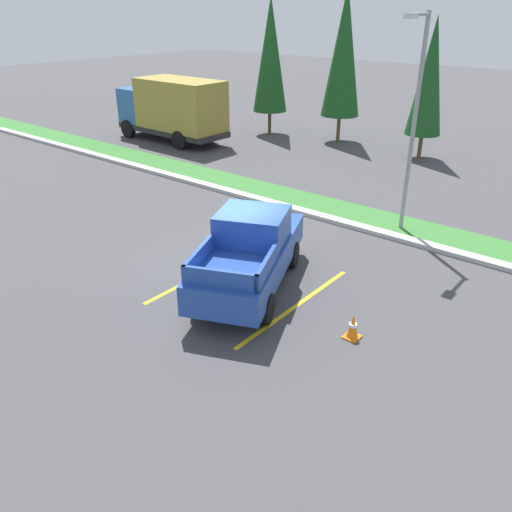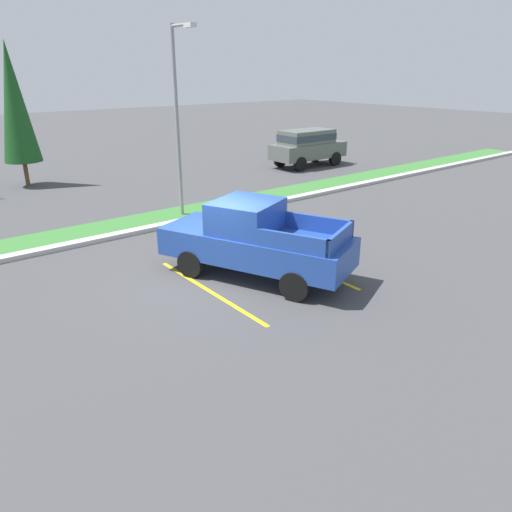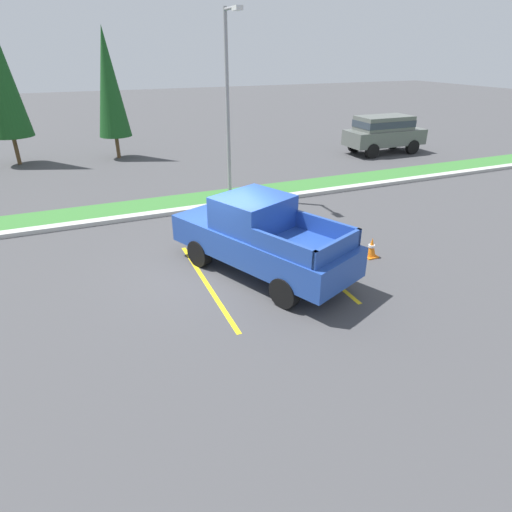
{
  "view_description": "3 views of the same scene",
  "coord_description": "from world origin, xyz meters",
  "px_view_note": "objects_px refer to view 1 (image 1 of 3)",
  "views": [
    {
      "loc": [
        8.88,
        -10.0,
        6.93
      ],
      "look_at": [
        1.28,
        -0.61,
        1.06
      ],
      "focal_mm": 36.25,
      "sensor_mm": 36.0,
      "label": 1
    },
    {
      "loc": [
        -6.66,
        -10.21,
        5.35
      ],
      "look_at": [
        0.77,
        -0.83,
        0.74
      ],
      "focal_mm": 34.1,
      "sensor_mm": 36.0,
      "label": 2
    },
    {
      "loc": [
        -3.16,
        -10.01,
        5.51
      ],
      "look_at": [
        0.68,
        -0.94,
        0.74
      ],
      "focal_mm": 30.12,
      "sensor_mm": 36.0,
      "label": 3
    }
  ],
  "objects_px": {
    "pickup_truck_main": "(250,252)",
    "cypress_tree_leftmost": "(270,55)",
    "cypress_tree_left_inner": "(344,52)",
    "traffic_cone": "(353,327)",
    "cargo_truck_distant": "(173,108)",
    "street_light": "(414,112)",
    "cypress_tree_center": "(430,77)"
  },
  "relations": [
    {
      "from": "pickup_truck_main",
      "to": "cypress_tree_center",
      "type": "distance_m",
      "value": 15.97
    },
    {
      "from": "cypress_tree_center",
      "to": "cypress_tree_leftmost",
      "type": "bearing_deg",
      "value": -177.3
    },
    {
      "from": "cargo_truck_distant",
      "to": "cypress_tree_center",
      "type": "relative_size",
      "value": 1.03
    },
    {
      "from": "cypress_tree_leftmost",
      "to": "pickup_truck_main",
      "type": "bearing_deg",
      "value": -54.02
    },
    {
      "from": "street_light",
      "to": "cypress_tree_center",
      "type": "distance_m",
      "value": 9.93
    },
    {
      "from": "cypress_tree_left_inner",
      "to": "pickup_truck_main",
      "type": "bearing_deg",
      "value": -66.94
    },
    {
      "from": "cargo_truck_distant",
      "to": "cypress_tree_center",
      "type": "xyz_separation_m",
      "value": [
        12.24,
        5.28,
        2.05
      ]
    },
    {
      "from": "cypress_tree_leftmost",
      "to": "traffic_cone",
      "type": "distance_m",
      "value": 21.61
    },
    {
      "from": "pickup_truck_main",
      "to": "cypress_tree_left_inner",
      "type": "height_order",
      "value": "cypress_tree_left_inner"
    },
    {
      "from": "cypress_tree_center",
      "to": "traffic_cone",
      "type": "height_order",
      "value": "cypress_tree_center"
    },
    {
      "from": "cargo_truck_distant",
      "to": "cypress_tree_left_inner",
      "type": "height_order",
      "value": "cypress_tree_left_inner"
    },
    {
      "from": "cargo_truck_distant",
      "to": "traffic_cone",
      "type": "relative_size",
      "value": 11.4
    },
    {
      "from": "cypress_tree_left_inner",
      "to": "street_light",
      "type": "bearing_deg",
      "value": -49.95
    },
    {
      "from": "pickup_truck_main",
      "to": "cypress_tree_center",
      "type": "relative_size",
      "value": 0.84
    },
    {
      "from": "cargo_truck_distant",
      "to": "cypress_tree_left_inner",
      "type": "bearing_deg",
      "value": 38.73
    },
    {
      "from": "cypress_tree_left_inner",
      "to": "cypress_tree_center",
      "type": "xyz_separation_m",
      "value": [
        5.03,
        -0.5,
        -0.82
      ]
    },
    {
      "from": "cypress_tree_leftmost",
      "to": "cypress_tree_center",
      "type": "distance_m",
      "value": 9.21
    },
    {
      "from": "cypress_tree_center",
      "to": "cypress_tree_left_inner",
      "type": "bearing_deg",
      "value": 174.28
    },
    {
      "from": "cypress_tree_left_inner",
      "to": "cypress_tree_center",
      "type": "distance_m",
      "value": 5.12
    },
    {
      "from": "cypress_tree_leftmost",
      "to": "traffic_cone",
      "type": "bearing_deg",
      "value": -47.24
    },
    {
      "from": "street_light",
      "to": "pickup_truck_main",
      "type": "bearing_deg",
      "value": -103.05
    },
    {
      "from": "pickup_truck_main",
      "to": "cypress_tree_leftmost",
      "type": "xyz_separation_m",
      "value": [
        -11.02,
        15.18,
        3.39
      ]
    },
    {
      "from": "cypress_tree_leftmost",
      "to": "street_light",
      "type": "bearing_deg",
      "value": -35.66
    },
    {
      "from": "cargo_truck_distant",
      "to": "street_light",
      "type": "distance_m",
      "value": 16.19
    },
    {
      "from": "street_light",
      "to": "cypress_tree_leftmost",
      "type": "xyz_separation_m",
      "value": [
        -12.46,
        8.94,
        0.47
      ]
    },
    {
      "from": "street_light",
      "to": "cypress_tree_center",
      "type": "height_order",
      "value": "street_light"
    },
    {
      "from": "cypress_tree_leftmost",
      "to": "cypress_tree_left_inner",
      "type": "relative_size",
      "value": 0.94
    },
    {
      "from": "pickup_truck_main",
      "to": "cargo_truck_distant",
      "type": "height_order",
      "value": "cargo_truck_distant"
    },
    {
      "from": "street_light",
      "to": "traffic_cone",
      "type": "distance_m",
      "value": 7.82
    },
    {
      "from": "traffic_cone",
      "to": "cypress_tree_left_inner",
      "type": "bearing_deg",
      "value": 121.82
    },
    {
      "from": "cypress_tree_leftmost",
      "to": "traffic_cone",
      "type": "relative_size",
      "value": 12.53
    },
    {
      "from": "cypress_tree_left_inner",
      "to": "traffic_cone",
      "type": "height_order",
      "value": "cypress_tree_left_inner"
    }
  ]
}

